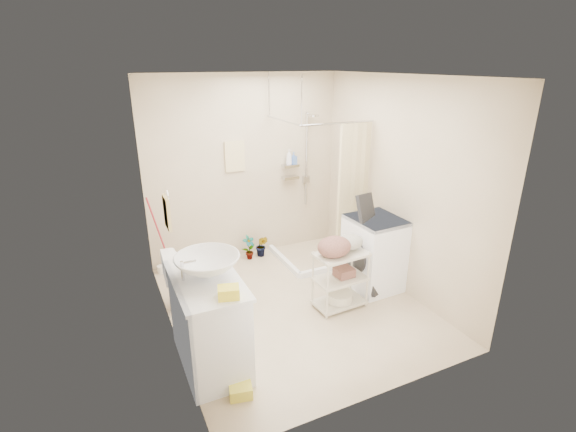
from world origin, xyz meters
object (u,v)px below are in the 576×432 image
Objects in this scene: laundry_rack at (340,275)px; vanity at (209,322)px; washing_machine at (376,252)px; toilet at (195,278)px.

vanity is at bearing -171.98° from laundry_rack.
washing_machine reaches higher than vanity.
vanity is 2.37m from washing_machine.
vanity is 1.67m from laundry_rack.
vanity reaches higher than laundry_rack.
washing_machine reaches higher than laundry_rack.
washing_machine reaches higher than toilet.
vanity is 1.11× the size of washing_machine.
vanity is 1.25× the size of laundry_rack.
vanity reaches higher than toilet.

